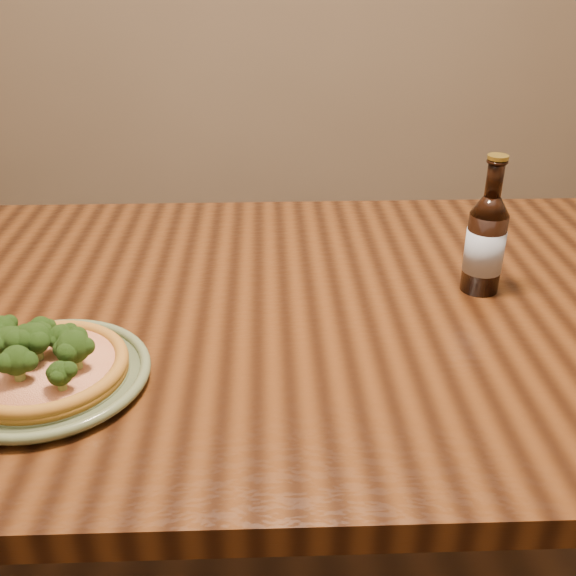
{
  "coord_description": "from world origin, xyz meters",
  "views": [
    {
      "loc": [
        0.08,
        -0.82,
        1.26
      ],
      "look_at": [
        0.11,
        0.02,
        0.82
      ],
      "focal_mm": 42.0,
      "sensor_mm": 36.0,
      "label": 1
    }
  ],
  "objects_px": {
    "table": "(221,354)",
    "pizza": "(42,362)",
    "plate": "(46,376)",
    "beer_bottle": "(485,243)"
  },
  "relations": [
    {
      "from": "table",
      "to": "pizza",
      "type": "xyz_separation_m",
      "value": [
        -0.21,
        -0.2,
        0.12
      ]
    },
    {
      "from": "plate",
      "to": "pizza",
      "type": "xyz_separation_m",
      "value": [
        -0.0,
        0.0,
        0.02
      ]
    },
    {
      "from": "table",
      "to": "beer_bottle",
      "type": "relative_size",
      "value": 7.16
    },
    {
      "from": "table",
      "to": "beer_bottle",
      "type": "xyz_separation_m",
      "value": [
        0.42,
        0.04,
        0.18
      ]
    },
    {
      "from": "beer_bottle",
      "to": "pizza",
      "type": "bearing_deg",
      "value": -142.5
    },
    {
      "from": "table",
      "to": "plate",
      "type": "height_order",
      "value": "plate"
    },
    {
      "from": "plate",
      "to": "pizza",
      "type": "height_order",
      "value": "pizza"
    },
    {
      "from": "plate",
      "to": "beer_bottle",
      "type": "relative_size",
      "value": 1.19
    },
    {
      "from": "pizza",
      "to": "table",
      "type": "bearing_deg",
      "value": 43.43
    },
    {
      "from": "pizza",
      "to": "beer_bottle",
      "type": "distance_m",
      "value": 0.67
    }
  ]
}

